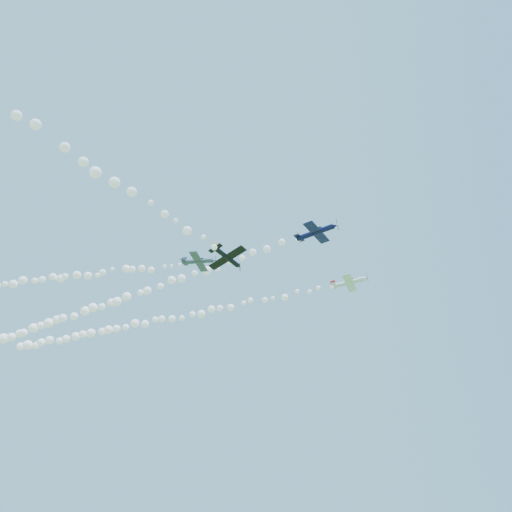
% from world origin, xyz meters
% --- Properties ---
extents(plane_white, '(7.90, 8.29, 2.10)m').
position_xyz_m(plane_white, '(17.88, 14.85, 48.96)').
color(plane_white, white).
extents(smoke_trail_white, '(85.80, 13.22, 3.25)m').
position_xyz_m(smoke_trail_white, '(-27.33, 20.50, 48.64)').
color(smoke_trail_white, white).
extents(plane_navy, '(7.90, 8.27, 2.24)m').
position_xyz_m(plane_navy, '(13.59, -4.92, 47.58)').
color(plane_navy, '#0E0E3D').
extents(smoke_trail_navy, '(79.86, 24.59, 3.07)m').
position_xyz_m(smoke_trail_navy, '(-28.56, 6.97, 47.37)').
color(smoke_trail_navy, white).
extents(plane_grey, '(6.44, 6.77, 2.31)m').
position_xyz_m(plane_grey, '(-7.23, -5.27, 44.80)').
color(plane_grey, '#3C4557').
extents(smoke_trail_grey, '(65.43, 5.80, 2.98)m').
position_xyz_m(smoke_trail_grey, '(-41.86, -7.16, 44.41)').
color(smoke_trail_grey, white).
extents(plane_black, '(6.23, 5.87, 2.21)m').
position_xyz_m(plane_black, '(1.10, -14.50, 37.80)').
color(plane_black, black).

